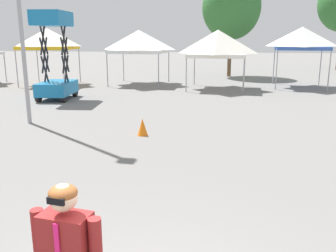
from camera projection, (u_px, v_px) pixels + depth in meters
canopy_tent_left_of_center at (48, 39)px, 22.21m from camera, size 3.19×3.19×3.45m
canopy_tent_center at (139, 41)px, 22.48m from camera, size 3.41×3.41×3.35m
canopy_tent_behind_center at (218, 43)px, 20.44m from camera, size 3.39×3.39×3.32m
canopy_tent_far_right at (302, 38)px, 21.09m from camera, size 3.11×3.11×3.50m
scissor_lift at (56, 74)px, 17.30m from camera, size 1.63×2.43×4.08m
tree_behind_tents_left at (231, 7)px, 26.60m from camera, size 4.28×4.28×7.41m
traffic_cone_lot_center at (143, 127)px, 11.06m from camera, size 0.32×0.32×0.53m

